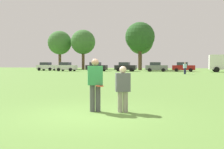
# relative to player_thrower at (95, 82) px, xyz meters

# --- Properties ---
(ground_plane) EXTENTS (159.47, 159.47, 0.00)m
(ground_plane) POSITION_rel_player_thrower_xyz_m (0.03, -0.56, -1.00)
(ground_plane) COLOR #608C3D
(player_thrower) EXTENTS (0.56, 0.44, 1.78)m
(player_thrower) POSITION_rel_player_thrower_xyz_m (0.00, 0.00, 0.00)
(player_thrower) COLOR #4C4C51
(player_thrower) RESTS_ON ground
(player_defender) EXTENTS (0.54, 0.42, 1.53)m
(player_defender) POSITION_rel_player_thrower_xyz_m (0.93, 0.11, -0.15)
(player_defender) COLOR gray
(player_defender) RESTS_ON ground
(frisbee) EXTENTS (0.27, 0.27, 0.06)m
(frisbee) POSITION_rel_player_thrower_xyz_m (0.18, -0.10, -0.12)
(frisbee) COLOR #E54C33
(parked_car_near_left) EXTENTS (4.24, 2.30, 1.82)m
(parked_car_near_left) POSITION_rel_player_thrower_xyz_m (-24.74, 43.79, -0.08)
(parked_car_near_left) COLOR silver
(parked_car_near_left) RESTS_ON ground
(parked_car_mid_left) EXTENTS (4.24, 2.30, 1.82)m
(parked_car_mid_left) POSITION_rel_player_thrower_xyz_m (-19.12, 41.55, -0.08)
(parked_car_mid_left) COLOR silver
(parked_car_mid_left) RESTS_ON ground
(parked_car_center) EXTENTS (4.24, 2.30, 1.82)m
(parked_car_center) POSITION_rel_player_thrower_xyz_m (-12.93, 42.44, -0.08)
(parked_car_center) COLOR black
(parked_car_center) RESTS_ON ground
(parked_car_mid_right) EXTENTS (4.24, 2.30, 1.82)m
(parked_car_mid_right) POSITION_rel_player_thrower_xyz_m (-6.94, 42.59, -0.08)
(parked_car_mid_right) COLOR black
(parked_car_mid_right) RESTS_ON ground
(parked_car_near_right) EXTENTS (4.24, 2.30, 1.82)m
(parked_car_near_right) POSITION_rel_player_thrower_xyz_m (-0.85, 42.87, -0.08)
(parked_car_near_right) COLOR slate
(parked_car_near_right) RESTS_ON ground
(parked_car_far_right) EXTENTS (4.24, 2.30, 1.82)m
(parked_car_far_right) POSITION_rel_player_thrower_xyz_m (4.19, 43.35, -0.08)
(parked_car_far_right) COLOR maroon
(parked_car_far_right) RESTS_ON ground
(bystander_sideline_watcher) EXTENTS (0.55, 0.51, 1.74)m
(bystander_sideline_watcher) POSITION_rel_player_thrower_xyz_m (4.08, 31.81, -0.02)
(bystander_sideline_watcher) COLOR #1E234C
(bystander_sideline_watcher) RESTS_ON ground
(tree_west_oak) EXTENTS (6.33, 6.33, 10.29)m
(tree_west_oak) POSITION_rel_player_thrower_xyz_m (-27.50, 56.61, 6.07)
(tree_west_oak) COLOR brown
(tree_west_oak) RESTS_ON ground
(tree_west_maple) EXTENTS (6.36, 6.36, 10.33)m
(tree_west_maple) POSITION_rel_player_thrower_xyz_m (-20.68, 56.11, 6.10)
(tree_west_maple) COLOR brown
(tree_west_maple) RESTS_ON ground
(tree_center_elm) EXTENTS (6.10, 6.10, 9.91)m
(tree_center_elm) POSITION_rel_player_thrower_xyz_m (-5.53, 55.02, 5.81)
(tree_center_elm) COLOR brown
(tree_center_elm) RESTS_ON ground
(tree_east_birch) EXTENTS (6.89, 6.89, 11.19)m
(tree_east_birch) POSITION_rel_player_thrower_xyz_m (-5.35, 52.47, 6.69)
(tree_east_birch) COLOR brown
(tree_east_birch) RESTS_ON ground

